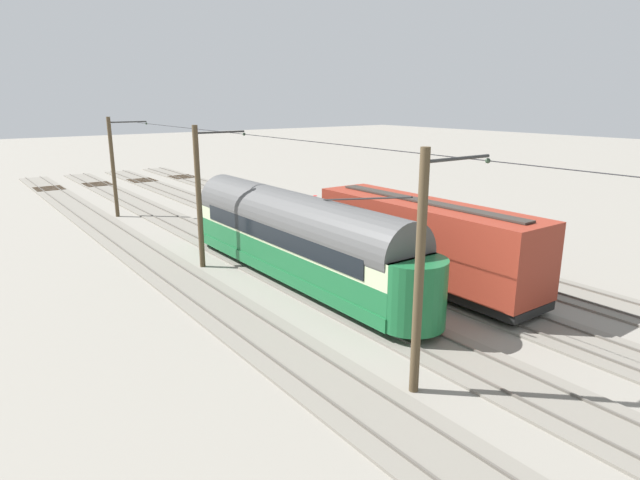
{
  "coord_description": "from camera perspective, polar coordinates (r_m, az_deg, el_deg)",
  "views": [
    {
      "loc": [
        15.75,
        26.21,
        8.53
      ],
      "look_at": [
        1.95,
        7.28,
        2.31
      ],
      "focal_mm": 29.98,
      "sensor_mm": 36.0,
      "label": 1
    }
  ],
  "objects": [
    {
      "name": "catenary_pole_foreground",
      "position": [
        42.17,
        -21.14,
        7.44
      ],
      "size": [
        2.93,
        0.28,
        7.28
      ],
      "color": "#4C3D28",
      "rests_on": "ground"
    },
    {
      "name": "track_outer_siding",
      "position": [
        29.25,
        -16.68,
        -2.64
      ],
      "size": [
        2.8,
        80.0,
        0.18
      ],
      "color": "slate",
      "rests_on": "ground"
    },
    {
      "name": "overhead_wire_run",
      "position": [
        22.84,
        0.09,
        10.36
      ],
      "size": [
        2.73,
        49.74,
        0.18
      ],
      "color": "black",
      "rests_on": "ground"
    },
    {
      "name": "vintage_streetcar",
      "position": [
        25.38,
        -2.75,
        0.54
      ],
      "size": [
        2.65,
        18.05,
        5.04
      ],
      "color": "#196033",
      "rests_on": "ground"
    },
    {
      "name": "ground_plane",
      "position": [
        31.75,
        -4.9,
        -0.79
      ],
      "size": [
        220.0,
        220.0,
        0.0
      ],
      "primitive_type": "plane",
      "color": "gray"
    },
    {
      "name": "track_adjacent_siding",
      "position": [
        33.16,
        -1.85,
        0.04
      ],
      "size": [
        2.8,
        80.0,
        0.18
      ],
      "color": "slate",
      "rests_on": "ground"
    },
    {
      "name": "catenary_pole_mid_far",
      "position": [
        15.48,
        10.77,
        -3.16
      ],
      "size": [
        2.93,
        0.28,
        7.28
      ],
      "color": "#4C3D28",
      "rests_on": "ground"
    },
    {
      "name": "catenary_pole_mid_near",
      "position": [
        27.87,
        -12.68,
        4.74
      ],
      "size": [
        2.93,
        0.28,
        7.28
      ],
      "color": "#4C3D28",
      "rests_on": "ground"
    },
    {
      "name": "switch_stand",
      "position": [
        41.72,
        -0.53,
        4.04
      ],
      "size": [
        0.5,
        0.3,
        1.24
      ],
      "color": "black",
      "rests_on": "ground"
    },
    {
      "name": "boxcar_adjacent",
      "position": [
        25.3,
        10.93,
        0.01
      ],
      "size": [
        2.96,
        11.97,
        3.85
      ],
      "color": "maroon",
      "rests_on": "ground"
    },
    {
      "name": "track_streetcar_siding",
      "position": [
        35.83,
        4.15,
        1.13
      ],
      "size": [
        2.8,
        80.0,
        0.18
      ],
      "color": "slate",
      "rests_on": "ground"
    },
    {
      "name": "track_third_siding",
      "position": [
        30.94,
        -8.79,
        -1.22
      ],
      "size": [
        2.8,
        80.0,
        0.18
      ],
      "color": "slate",
      "rests_on": "ground"
    }
  ]
}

